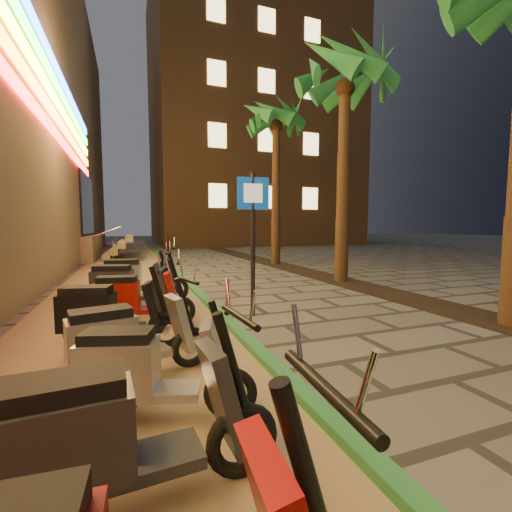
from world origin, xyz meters
name	(u,v)px	position (x,y,z in m)	size (l,w,h in m)	color
ground	(467,441)	(0.00, 0.00, 0.00)	(120.00, 120.00, 0.00)	#474442
parking_strip	(126,278)	(-2.60, 10.00, 0.01)	(3.40, 60.00, 0.01)	#8C7251
green_curb	(178,274)	(-0.90, 10.00, 0.05)	(0.18, 60.00, 0.10)	#286C39
planting_strip	(387,293)	(3.60, 5.00, 0.01)	(1.20, 40.00, 0.02)	black
apartment_block	(246,119)	(9.00, 32.00, 12.50)	(18.00, 16.06, 25.00)	brown
palm_c	(345,87)	(3.60, 7.00, 5.73)	(2.97, 3.02, 6.91)	#472D19
palm_d	(276,126)	(3.60, 12.00, 5.94)	(2.97, 3.02, 7.16)	#472D19
pedestrian_sign	(253,224)	(-0.30, 4.12, 1.71)	(0.58, 0.14, 2.65)	black
scooter_5	(116,435)	(-2.54, 0.20, 0.50)	(1.64, 0.57, 1.15)	black
scooter_6	(146,370)	(-2.34, 1.14, 0.46)	(1.49, 0.78, 1.06)	black
scooter_7	(126,340)	(-2.51, 2.00, 0.48)	(1.55, 0.75, 1.10)	black
scooter_8	(107,314)	(-2.76, 3.15, 0.50)	(1.62, 0.79, 1.15)	black
scooter_9	(133,298)	(-2.41, 4.10, 0.49)	(1.61, 0.68, 1.13)	black
scooter_10	(127,286)	(-2.51, 5.17, 0.53)	(1.73, 0.84, 1.22)	black
scooter_11	(136,278)	(-2.34, 6.01, 0.55)	(1.79, 0.74, 1.26)	black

